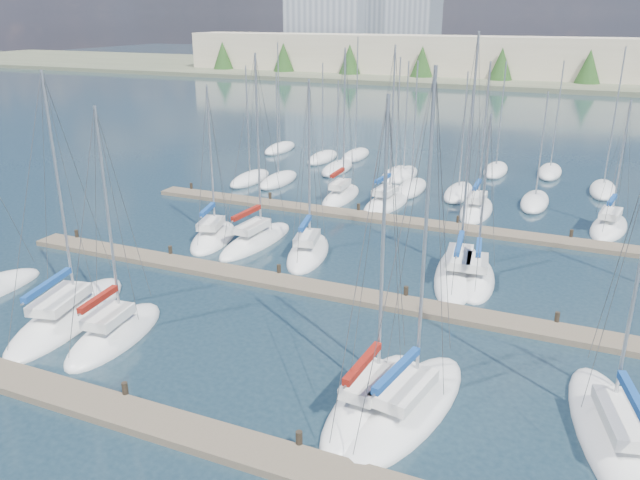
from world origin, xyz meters
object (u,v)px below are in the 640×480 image
at_px(sailboat_o, 386,203).
at_px(sailboat_e, 407,407).
at_px(sailboat_q, 609,227).
at_px(sailboat_h, 213,237).
at_px(sailboat_l, 476,279).
at_px(sailboat_b, 68,316).
at_px(sailboat_k, 458,272).
at_px(sailboat_i, 256,240).
at_px(sailboat_j, 308,252).
at_px(sailboat_c, 115,334).
at_px(sailboat_d, 371,401).
at_px(sailboat_n, 341,196).
at_px(sailboat_p, 476,210).
at_px(sailboat_f, 616,437).

bearing_deg(sailboat_o, sailboat_e, -64.78).
distance_m(sailboat_e, sailboat_q, 28.84).
bearing_deg(sailboat_h, sailboat_l, -14.33).
relative_size(sailboat_h, sailboat_b, 0.85).
bearing_deg(sailboat_k, sailboat_q, 49.81).
relative_size(sailboat_e, sailboat_i, 1.06).
bearing_deg(sailboat_i, sailboat_j, -4.16).
bearing_deg(sailboat_b, sailboat_c, -22.17).
relative_size(sailboat_d, sailboat_i, 0.98).
relative_size(sailboat_e, sailboat_q, 1.40).
xyz_separation_m(sailboat_b, sailboat_n, (4.85, 26.78, 0.03)).
bearing_deg(sailboat_i, sailboat_n, 88.04).
distance_m(sailboat_p, sailboat_j, 16.50).
relative_size(sailboat_k, sailboat_c, 1.24).
bearing_deg(sailboat_q, sailboat_n, -170.13).
bearing_deg(sailboat_c, sailboat_o, 72.26).
distance_m(sailboat_j, sailboat_k, 9.90).
height_order(sailboat_p, sailboat_f, sailboat_f).
bearing_deg(sailboat_p, sailboat_c, -115.67).
relative_size(sailboat_h, sailboat_o, 0.84).
bearing_deg(sailboat_i, sailboat_o, 69.79).
distance_m(sailboat_f, sailboat_l, 14.94).
distance_m(sailboat_p, sailboat_k, 13.47).
height_order(sailboat_l, sailboat_c, sailboat_c).
bearing_deg(sailboat_o, sailboat_i, -108.53).
distance_m(sailboat_k, sailboat_n, 18.02).
relative_size(sailboat_p, sailboat_q, 1.22).
bearing_deg(sailboat_b, sailboat_q, 33.54).
xyz_separation_m(sailboat_h, sailboat_n, (4.45, 13.38, 0.02)).
relative_size(sailboat_e, sailboat_f, 1.03).
bearing_deg(sailboat_f, sailboat_q, 76.12).
bearing_deg(sailboat_o, sailboat_d, -67.70).
bearing_deg(sailboat_h, sailboat_o, 41.68).
distance_m(sailboat_e, sailboat_o, 28.82).
distance_m(sailboat_f, sailboat_o, 31.12).
bearing_deg(sailboat_b, sailboat_k, 26.22).
xyz_separation_m(sailboat_l, sailboat_i, (-15.37, 0.55, 0.01)).
bearing_deg(sailboat_b, sailboat_o, 58.60).
bearing_deg(sailboat_d, sailboat_i, 136.35).
height_order(sailboat_j, sailboat_n, sailboat_n).
bearing_deg(sailboat_j, sailboat_n, 89.54).
distance_m(sailboat_f, sailboat_i, 26.60).
xyz_separation_m(sailboat_h, sailboat_o, (8.69, 13.04, 0.01)).
distance_m(sailboat_e, sailboat_c, 15.05).
distance_m(sailboat_b, sailboat_l, 23.22).
relative_size(sailboat_d, sailboat_o, 0.97).
height_order(sailboat_q, sailboat_n, sailboat_n).
relative_size(sailboat_q, sailboat_o, 0.75).
xyz_separation_m(sailboat_f, sailboat_q, (-0.25, 26.49, -0.00)).
xyz_separation_m(sailboat_j, sailboat_f, (18.66, -12.80, -0.01)).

